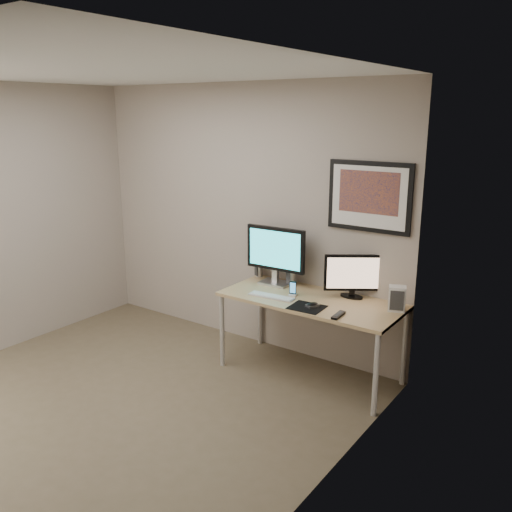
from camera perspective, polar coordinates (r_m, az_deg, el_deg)
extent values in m
plane|color=brown|center=(4.73, -14.06, -14.92)|extent=(3.60, 3.60, 0.00)
plane|color=white|center=(4.13, -16.44, 18.28)|extent=(3.60, 3.60, 0.00)
plane|color=gray|center=(5.46, -1.39, 4.18)|extent=(3.60, 0.00, 3.60)
plane|color=gray|center=(3.13, 6.68, -4.18)|extent=(0.00, 3.40, 3.40)
cube|color=#A47A4F|center=(4.80, 5.82, -4.66)|extent=(1.60, 0.70, 0.03)
cylinder|color=silver|center=(5.09, -3.59, -7.85)|extent=(0.04, 0.04, 0.70)
cylinder|color=silver|center=(5.55, 0.43, -5.84)|extent=(0.04, 0.04, 0.70)
cylinder|color=silver|center=(4.38, 12.50, -12.12)|extent=(0.04, 0.04, 0.70)
cylinder|color=silver|center=(4.91, 15.37, -9.25)|extent=(0.04, 0.04, 0.70)
cube|color=black|center=(4.72, 11.84, 6.12)|extent=(0.75, 0.03, 0.60)
cube|color=silver|center=(4.71, 11.76, 6.09)|extent=(0.67, 0.00, 0.52)
cube|color=orange|center=(4.70, 11.77, 6.57)|extent=(0.54, 0.00, 0.36)
cube|color=#ACACB1|center=(5.17, 2.04, -2.85)|extent=(0.29, 0.21, 0.02)
cube|color=#ACACB1|center=(5.14, 2.05, -2.11)|extent=(0.06, 0.05, 0.12)
cube|color=black|center=(5.07, 2.08, 0.76)|extent=(0.61, 0.06, 0.41)
cube|color=teal|center=(5.06, 1.95, 0.71)|extent=(0.54, 0.03, 0.35)
cube|color=black|center=(4.87, 10.02, -4.21)|extent=(0.24, 0.21, 0.02)
cube|color=black|center=(4.86, 10.03, -3.85)|extent=(0.06, 0.06, 0.05)
cube|color=black|center=(4.81, 10.13, -1.74)|extent=(0.43, 0.30, 0.33)
cube|color=tan|center=(4.79, 10.05, -1.78)|extent=(0.38, 0.25, 0.28)
cylinder|color=#ACACB1|center=(5.38, 0.34, -1.27)|extent=(0.09, 0.09, 0.17)
cylinder|color=#ACACB1|center=(5.13, 3.74, -2.05)|extent=(0.09, 0.09, 0.18)
cube|color=black|center=(4.83, 3.91, -3.43)|extent=(0.08, 0.08, 0.14)
cube|color=#B8B8BC|center=(4.81, 1.63, -4.25)|extent=(0.43, 0.15, 0.01)
cube|color=black|center=(4.58, 5.38, -5.39)|extent=(0.30, 0.27, 0.00)
ellipsoid|color=black|center=(4.59, 5.97, -5.11)|extent=(0.10, 0.12, 0.04)
cube|color=black|center=(4.42, 8.66, -6.15)|extent=(0.06, 0.19, 0.02)
cube|color=silver|center=(4.60, 14.62, -4.36)|extent=(0.16, 0.14, 0.21)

